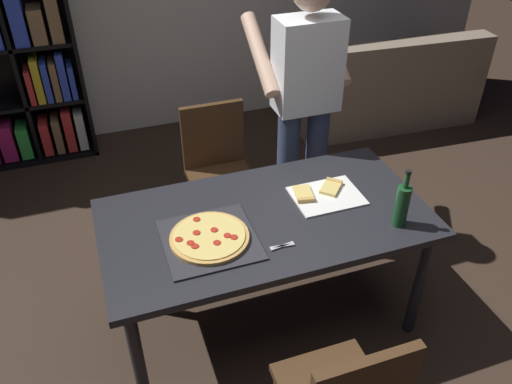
{
  "coord_description": "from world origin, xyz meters",
  "views": [
    {
      "loc": [
        -0.73,
        -1.93,
        2.38
      ],
      "look_at": [
        0.0,
        0.15,
        0.8
      ],
      "focal_mm": 36.52,
      "sensor_mm": 36.0,
      "label": 1
    }
  ],
  "objects_px": {
    "dining_table": "(266,228)",
    "chair_far_side": "(218,163)",
    "wine_bottle": "(402,205)",
    "kitchen_scissors": "(268,250)",
    "couch": "(381,89)",
    "person_serving_pizza": "(304,100)",
    "pepperoni_pizza_on_tray": "(210,238)"
  },
  "relations": [
    {
      "from": "dining_table",
      "to": "chair_far_side",
      "type": "relative_size",
      "value": 1.84
    },
    {
      "from": "wine_bottle",
      "to": "kitchen_scissors",
      "type": "distance_m",
      "value": 0.69
    },
    {
      "from": "dining_table",
      "to": "couch",
      "type": "xyz_separation_m",
      "value": [
        1.9,
        1.99,
        -0.37
      ]
    },
    {
      "from": "couch",
      "to": "person_serving_pizza",
      "type": "height_order",
      "value": "person_serving_pizza"
    },
    {
      "from": "couch",
      "to": "pepperoni_pizza_on_tray",
      "type": "distance_m",
      "value": 3.07
    },
    {
      "from": "couch",
      "to": "pepperoni_pizza_on_tray",
      "type": "xyz_separation_m",
      "value": [
        -2.21,
        -2.07,
        0.46
      ]
    },
    {
      "from": "dining_table",
      "to": "pepperoni_pizza_on_tray",
      "type": "xyz_separation_m",
      "value": [
        -0.32,
        -0.09,
        0.09
      ]
    },
    {
      "from": "pepperoni_pizza_on_tray",
      "to": "wine_bottle",
      "type": "height_order",
      "value": "wine_bottle"
    },
    {
      "from": "chair_far_side",
      "to": "wine_bottle",
      "type": "relative_size",
      "value": 2.85
    },
    {
      "from": "couch",
      "to": "pepperoni_pizza_on_tray",
      "type": "relative_size",
      "value": 3.96
    },
    {
      "from": "chair_far_side",
      "to": "couch",
      "type": "relative_size",
      "value": 0.52
    },
    {
      "from": "dining_table",
      "to": "kitchen_scissors",
      "type": "bearing_deg",
      "value": -107.69
    },
    {
      "from": "person_serving_pizza",
      "to": "dining_table",
      "type": "bearing_deg",
      "value": -125.69
    },
    {
      "from": "dining_table",
      "to": "chair_far_side",
      "type": "bearing_deg",
      "value": 90.0
    },
    {
      "from": "person_serving_pizza",
      "to": "kitchen_scissors",
      "type": "height_order",
      "value": "person_serving_pizza"
    },
    {
      "from": "person_serving_pizza",
      "to": "pepperoni_pizza_on_tray",
      "type": "xyz_separation_m",
      "value": [
        -0.82,
        -0.79,
        -0.23
      ]
    },
    {
      "from": "dining_table",
      "to": "couch",
      "type": "bearing_deg",
      "value": 46.33
    },
    {
      "from": "person_serving_pizza",
      "to": "chair_far_side",
      "type": "bearing_deg",
      "value": 156.38
    },
    {
      "from": "pepperoni_pizza_on_tray",
      "to": "person_serving_pizza",
      "type": "bearing_deg",
      "value": 43.85
    },
    {
      "from": "dining_table",
      "to": "wine_bottle",
      "type": "bearing_deg",
      "value": -24.43
    },
    {
      "from": "dining_table",
      "to": "person_serving_pizza",
      "type": "distance_m",
      "value": 0.92
    },
    {
      "from": "couch",
      "to": "chair_far_side",
      "type": "bearing_deg",
      "value": -150.68
    },
    {
      "from": "person_serving_pizza",
      "to": "pepperoni_pizza_on_tray",
      "type": "relative_size",
      "value": 3.98
    },
    {
      "from": "dining_table",
      "to": "wine_bottle",
      "type": "distance_m",
      "value": 0.69
    },
    {
      "from": "chair_far_side",
      "to": "pepperoni_pizza_on_tray",
      "type": "height_order",
      "value": "chair_far_side"
    },
    {
      "from": "wine_bottle",
      "to": "person_serving_pizza",
      "type": "bearing_deg",
      "value": 95.62
    },
    {
      "from": "dining_table",
      "to": "kitchen_scissors",
      "type": "distance_m",
      "value": 0.27
    },
    {
      "from": "dining_table",
      "to": "wine_bottle",
      "type": "xyz_separation_m",
      "value": [
        0.6,
        -0.27,
        0.2
      ]
    },
    {
      "from": "chair_far_side",
      "to": "person_serving_pizza",
      "type": "xyz_separation_m",
      "value": [
        0.5,
        -0.22,
        0.49
      ]
    },
    {
      "from": "chair_far_side",
      "to": "pepperoni_pizza_on_tray",
      "type": "relative_size",
      "value": 2.05
    },
    {
      "from": "person_serving_pizza",
      "to": "wine_bottle",
      "type": "xyz_separation_m",
      "value": [
        0.1,
        -0.97,
        -0.13
      ]
    },
    {
      "from": "pepperoni_pizza_on_tray",
      "to": "dining_table",
      "type": "bearing_deg",
      "value": 15.27
    }
  ]
}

